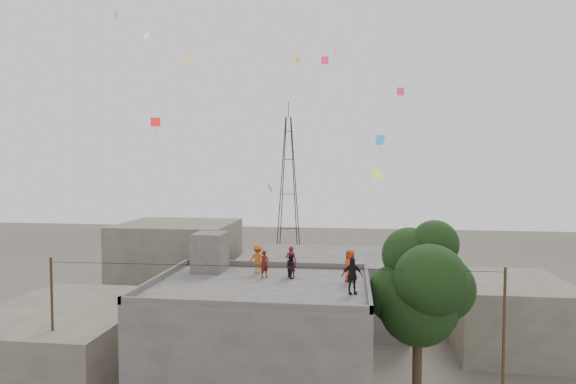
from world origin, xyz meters
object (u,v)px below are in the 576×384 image
stair_head_box (210,252)px  person_red_adult (291,261)px  transmission_tower (288,187)px  tree (422,286)px  person_dark_adult (352,276)px

stair_head_box → person_red_adult: bearing=-10.8°
transmission_tower → person_red_adult: 38.66m
person_red_adult → transmission_tower: bearing=-71.1°
tree → transmission_tower: bearing=106.1°
stair_head_box → tree: (10.57, -2.00, -1.00)m
person_red_adult → person_dark_adult: (3.00, -2.91, 0.03)m
person_dark_adult → stair_head_box: bearing=135.4°
stair_head_box → transmission_tower: 37.46m
transmission_tower → stair_head_box: bearing=-88.8°
person_red_adult → tree: bearing=-179.6°
tree → transmission_tower: (-11.37, 39.40, 2.97)m
transmission_tower → person_red_adult: bearing=-82.3°
stair_head_box → person_dark_adult: (7.40, -3.75, -0.21)m
stair_head_box → person_red_adult: 4.49m
stair_head_box → person_dark_adult: stair_head_box is taller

